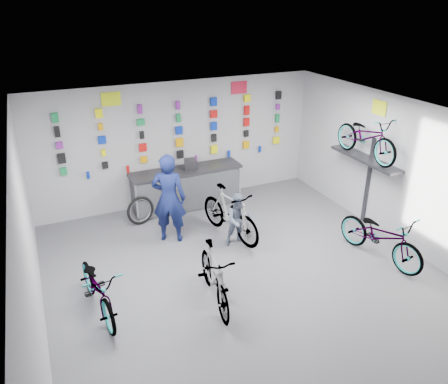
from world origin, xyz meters
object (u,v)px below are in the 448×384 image
bike_service (230,213)px  bike_right (381,236)px  counter (187,189)px  customer (239,219)px  bike_center (214,276)px  bike_left (98,288)px  clerk (169,198)px

bike_service → bike_right: bearing=-54.7°
counter → customer: bearing=-79.4°
counter → bike_right: bearing=-54.3°
bike_center → bike_right: size_ratio=0.89×
bike_service → bike_left: bearing=-169.7°
bike_center → bike_left: bearing=171.0°
counter → bike_right: size_ratio=1.40×
bike_center → bike_service: 2.23m
bike_center → bike_service: bike_service is taller
bike_service → bike_center: bearing=-135.5°
bike_left → counter: bearing=42.6°
bike_left → customer: size_ratio=1.54×
bike_right → bike_center: bearing=168.6°
bike_right → bike_service: 3.06m
bike_center → bike_right: 3.49m
bike_left → clerk: (1.79, 1.75, 0.50)m
bike_center → bike_right: (3.49, -0.10, -0.01)m
bike_center → bike_service: (1.17, 1.90, 0.04)m
bike_service → customer: customer is taller
bike_center → clerk: clerk is taller
bike_center → customer: 1.96m
counter → bike_left: bearing=-130.7°
clerk → bike_service: bearing=-170.5°
clerk → customer: size_ratio=1.68×
bike_service → customer: size_ratio=1.62×
counter → bike_left: counter is taller
customer → counter: bearing=107.5°
bike_left → bike_center: (1.82, -0.56, 0.05)m
counter → bike_left: (-2.64, -3.07, -0.02)m
bike_center → clerk: (-0.03, 2.30, 0.45)m
counter → clerk: bearing=-122.6°
bike_right → clerk: bearing=135.9°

